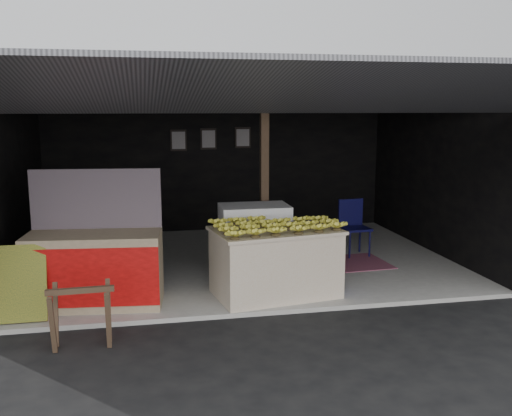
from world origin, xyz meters
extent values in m
plane|color=black|center=(0.00, 0.00, 0.00)|extent=(80.00, 80.00, 0.00)
cube|color=gray|center=(0.00, 2.50, 0.03)|extent=(7.00, 5.00, 0.06)
cube|color=black|center=(0.00, 5.00, 1.51)|extent=(7.00, 0.15, 2.90)
cube|color=black|center=(-3.50, 2.50, 1.51)|extent=(0.15, 5.00, 2.90)
cube|color=black|center=(3.50, 2.50, 1.51)|extent=(0.15, 5.00, 2.90)
cube|color=#232326|center=(0.00, 2.50, 2.96)|extent=(7.20, 5.20, 0.12)
cube|color=#232326|center=(0.00, -0.95, 2.73)|extent=(7.40, 2.47, 0.48)
cube|color=#493424|center=(0.30, 1.90, 1.49)|extent=(0.12, 0.12, 2.85)
cube|color=beige|center=(0.18, 0.61, 0.49)|extent=(1.71, 1.19, 0.87)
cube|color=beige|center=(0.18, 0.61, 0.95)|extent=(1.78, 1.26, 0.04)
cube|color=white|center=(0.04, 1.40, 0.61)|extent=(0.99, 0.67, 1.10)
cube|color=navy|center=(0.04, 1.06, 0.67)|extent=(0.77, 0.02, 0.33)
cube|color=#B21414|center=(0.04, 1.06, 0.28)|extent=(0.50, 0.02, 0.11)
cube|color=#998466|center=(-2.17, 0.67, 0.53)|extent=(1.74, 0.90, 0.94)
cube|color=red|center=(-2.17, 0.29, 0.53)|extent=(1.66, 0.20, 0.73)
cube|color=white|center=(-2.17, 0.28, 0.53)|extent=(0.56, 0.07, 0.19)
cube|color=navy|center=(-2.17, 0.98, 1.39)|extent=(1.66, 0.23, 0.78)
cube|color=black|center=(-3.00, 0.28, 0.52)|extent=(0.61, 0.26, 0.89)
cube|color=#493424|center=(-2.50, -0.73, 0.35)|extent=(0.06, 0.26, 0.68)
cube|color=#493424|center=(-1.94, -0.71, 0.35)|extent=(0.06, 0.26, 0.68)
cube|color=#493424|center=(-2.51, -0.39, 0.35)|extent=(0.06, 0.26, 0.68)
cube|color=#493424|center=(-1.96, -0.37, 0.35)|extent=(0.06, 0.26, 0.68)
cube|color=#493424|center=(-2.23, -0.55, 0.65)|extent=(0.71, 0.08, 0.06)
cylinder|color=navy|center=(0.96, 0.61, 0.30)|extent=(0.33, 0.33, 0.49)
cylinder|color=#0A0935|center=(1.82, 2.16, 0.29)|extent=(0.03, 0.03, 0.47)
cylinder|color=#0A0935|center=(2.18, 2.19, 0.29)|extent=(0.03, 0.03, 0.47)
cylinder|color=#0A0935|center=(1.79, 2.53, 0.29)|extent=(0.03, 0.03, 0.47)
cylinder|color=#0A0935|center=(2.15, 2.56, 0.29)|extent=(0.03, 0.03, 0.47)
cube|color=#0A0935|center=(1.99, 2.36, 0.53)|extent=(0.48, 0.48, 0.04)
cube|color=#0A0935|center=(1.97, 2.56, 0.77)|extent=(0.45, 0.08, 0.48)
cube|color=maroon|center=(1.57, 1.89, 0.07)|extent=(1.56, 1.10, 0.01)
cube|color=black|center=(-0.80, 4.90, 1.91)|extent=(0.32, 0.03, 0.42)
cube|color=#4C4C59|center=(-0.80, 4.88, 1.91)|extent=(0.26, 0.02, 0.34)
cube|color=black|center=(-0.20, 4.90, 1.93)|extent=(0.32, 0.03, 0.42)
cube|color=#4C4C59|center=(-0.20, 4.88, 1.93)|extent=(0.26, 0.02, 0.34)
cube|color=black|center=(0.50, 4.90, 1.95)|extent=(0.32, 0.03, 0.42)
cube|color=#4C4C59|center=(0.50, 4.88, 1.95)|extent=(0.26, 0.02, 0.34)
camera|label=1|loc=(-1.54, -6.59, 2.56)|focal=40.00mm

